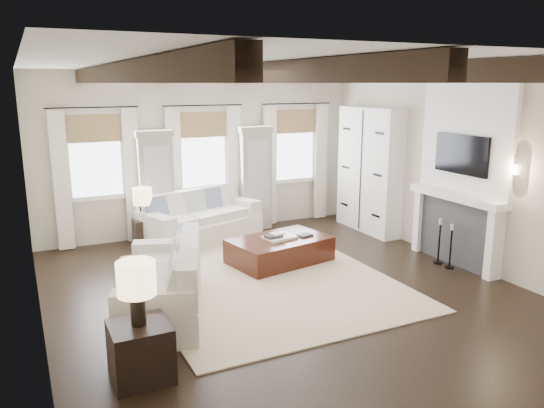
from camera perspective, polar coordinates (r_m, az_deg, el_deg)
name	(u,v)px	position (r m, az deg, el deg)	size (l,w,h in m)	color
ground	(289,294)	(7.73, 1.86, -9.70)	(7.50, 7.50, 0.00)	black
room_shell	(306,154)	(8.36, 3.65, 5.43)	(6.54, 7.54, 3.22)	beige
area_rug	(265,281)	(8.21, -0.71, -8.25)	(3.59, 4.27, 0.02)	beige
sofa_back	(199,221)	(10.22, -7.88, -1.85)	(2.46, 1.68, 0.97)	silver
sofa_left	(167,284)	(7.17, -11.25, -8.47)	(1.65, 2.41, 0.95)	silver
ottoman	(280,250)	(8.97, 0.82, -5.01)	(1.62, 1.01, 0.42)	black
tray	(280,237)	(8.90, 0.83, -3.60)	(0.50, 0.38, 0.04)	white
book_lower	(273,236)	(8.83, 0.15, -3.47)	(0.26, 0.20, 0.04)	#262628
book_upper	(277,234)	(8.84, 0.59, -3.21)	(0.22, 0.17, 0.03)	beige
book_loose	(305,235)	(9.06, 3.55, -3.36)	(0.24, 0.18, 0.03)	#262628
side_table_front	(141,351)	(5.77, -13.95, -15.13)	(0.59, 0.59, 0.59)	black
lamp_front	(136,282)	(5.46, -14.38, -8.14)	(0.39, 0.39, 0.67)	black
side_table_back	(145,234)	(9.94, -13.54, -3.19)	(0.37, 0.37, 0.56)	black
lamp_back	(143,198)	(9.78, -13.75, 0.61)	(0.34, 0.34, 0.58)	black
candlestick_near	(451,250)	(9.17, 18.65, -4.70)	(0.15, 0.15, 0.74)	black
candlestick_far	(439,245)	(9.34, 17.53, -4.20)	(0.16, 0.16, 0.78)	black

